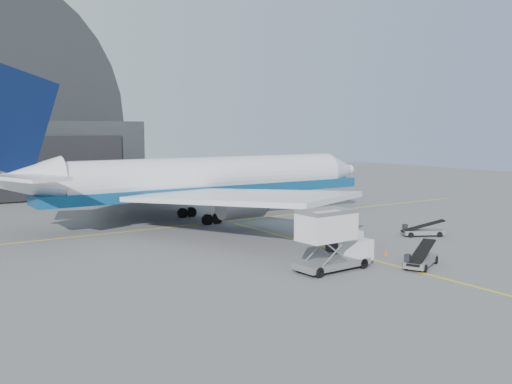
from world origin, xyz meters
TOP-DOWN VIEW (x-y plane):
  - ground at (0.00, 0.00)m, footprint 200.00×200.00m
  - taxi_lines at (0.00, 12.67)m, footprint 80.00×42.12m
  - distant_bldg_a at (38.00, 72.00)m, footprint 14.00×8.00m
  - distant_bldg_b at (55.00, 68.00)m, footprint 8.00×6.00m
  - airliner at (-2.40, 22.20)m, footprint 49.18×47.69m
  - catering_truck at (-5.20, -4.59)m, footprint 6.57×2.76m
  - pushback_tug at (1.06, 0.24)m, footprint 4.03×2.76m
  - belt_loader_a at (1.37, -7.64)m, footprint 4.77×3.30m
  - belt_loader_b at (11.75, 0.97)m, footprint 4.25×3.16m
  - traffic_cone at (2.13, -3.22)m, footprint 0.32×0.32m

SIDE VIEW (x-z plane):
  - ground at x=0.00m, z-range 0.00..0.00m
  - distant_bldg_a at x=38.00m, z-range -2.00..2.00m
  - distant_bldg_b at x=55.00m, z-range -1.40..1.40m
  - taxi_lines at x=0.00m, z-range 0.00..0.02m
  - traffic_cone at x=2.13m, z-range -0.01..0.45m
  - belt_loader_b at x=11.75m, z-range -0.32..1.34m
  - belt_loader_a at x=1.37m, z-range -0.35..1.48m
  - pushback_tug at x=1.06m, z-range -0.21..1.51m
  - catering_truck at x=-5.20m, z-range 0.03..4.47m
  - airliner at x=-2.40m, z-range -3.80..13.46m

